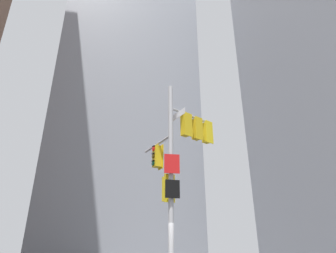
% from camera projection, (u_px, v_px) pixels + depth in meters
% --- Properties ---
extents(building_mid_block, '(17.83, 17.83, 35.68)m').
position_uv_depth(building_mid_block, '(125.00, 128.00, 42.00)').
color(building_mid_block, '#9399A3').
rests_on(building_mid_block, ground).
extents(signal_pole_assembly, '(3.17, 2.97, 8.53)m').
position_uv_depth(signal_pole_assembly, '(179.00, 156.00, 12.57)').
color(signal_pole_assembly, '#B2B2B5').
rests_on(signal_pole_assembly, ground).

